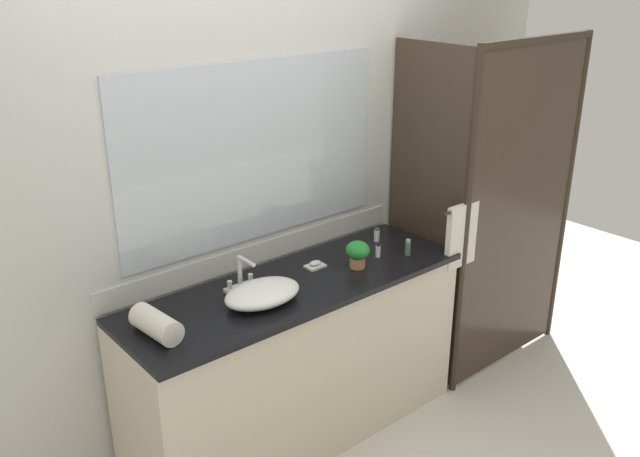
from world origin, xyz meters
TOP-DOWN VIEW (x-y plane):
  - ground_plane at (0.00, 0.00)m, footprint 8.00×8.00m
  - wall_back_with_mirror at (0.00, 0.34)m, footprint 4.40×0.06m
  - vanity_cabinet at (0.00, 0.01)m, footprint 1.80×0.58m
  - shower_enclosure at (1.27, -0.19)m, footprint 1.20×0.59m
  - sink_basin at (-0.24, -0.05)m, footprint 0.38×0.26m
  - faucet at (-0.24, 0.12)m, footprint 0.17×0.15m
  - potted_plant at (0.35, -0.06)m, footprint 0.12×0.12m
  - soap_dish at (0.19, 0.08)m, footprint 0.10×0.07m
  - amenity_bottle_body_wash at (0.53, -0.03)m, footprint 0.03×0.03m
  - amenity_bottle_lotion at (0.68, 0.13)m, footprint 0.03×0.03m
  - amenity_bottle_conditioner at (0.67, -0.12)m, footprint 0.03×0.03m
  - rolled_towel_near_edge at (-0.76, -0.01)m, footprint 0.13×0.26m

SIDE VIEW (x-z plane):
  - ground_plane at x=0.00m, z-range 0.00..0.00m
  - vanity_cabinet at x=0.00m, z-range 0.00..0.90m
  - soap_dish at x=0.19m, z-range 0.90..0.93m
  - amenity_bottle_body_wash at x=0.53m, z-range 0.90..0.97m
  - amenity_bottle_lotion at x=0.68m, z-range 0.90..0.97m
  - amenity_bottle_conditioner at x=0.67m, z-range 0.90..0.99m
  - sink_basin at x=-0.24m, z-range 0.90..0.99m
  - rolled_towel_near_edge at x=-0.76m, z-range 0.90..1.01m
  - faucet at x=-0.24m, z-range 0.87..1.05m
  - potted_plant at x=0.35m, z-range 0.91..1.05m
  - shower_enclosure at x=1.27m, z-range 0.03..2.03m
  - wall_back_with_mirror at x=0.00m, z-range 0.00..2.60m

